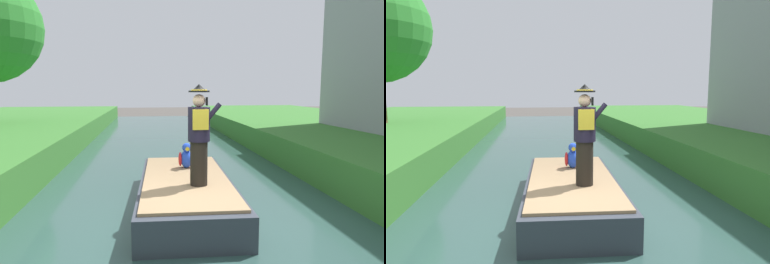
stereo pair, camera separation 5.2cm
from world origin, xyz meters
The scene contains 5 objects.
ground_plane centered at (0.00, 0.00, 0.00)m, with size 80.00×80.00×0.00m, color #4C4742.
canal_water centered at (0.00, 0.00, 0.05)m, with size 6.52×48.00×0.10m, color #2D4C47.
boat centered at (0.00, 1.17, 0.40)m, with size 1.99×4.28×0.61m.
person_pirate centered at (0.18, 0.58, 1.64)m, with size 0.61×0.42×1.85m.
parrot_plush centered at (0.11, 1.94, 0.95)m, with size 0.36×0.35×0.57m.
Camera 1 is at (-0.76, -5.27, 2.47)m, focal length 30.79 mm.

